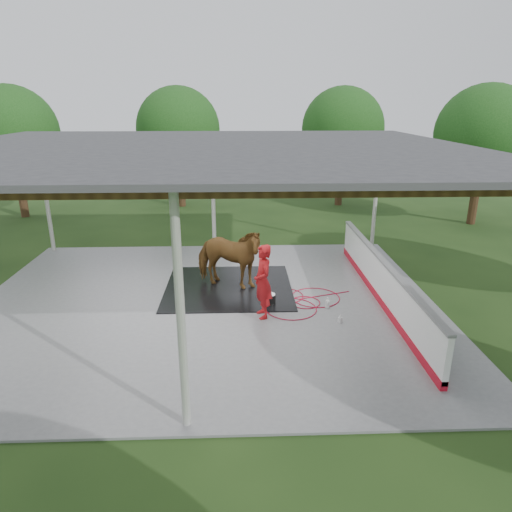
{
  "coord_description": "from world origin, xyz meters",
  "views": [
    {
      "loc": [
        0.9,
        -10.95,
        5.08
      ],
      "look_at": [
        1.31,
        -0.09,
        1.38
      ],
      "focal_mm": 32.0,
      "sensor_mm": 36.0,
      "label": 1
    }
  ],
  "objects_px": {
    "dasher_board": "(381,282)",
    "wash_bucket": "(270,299)",
    "handler": "(263,282)",
    "horse": "(228,257)"
  },
  "relations": [
    {
      "from": "dasher_board",
      "to": "wash_bucket",
      "type": "xyz_separation_m",
      "value": [
        -2.94,
        -0.12,
        -0.39
      ]
    },
    {
      "from": "dasher_board",
      "to": "wash_bucket",
      "type": "distance_m",
      "value": 2.97
    },
    {
      "from": "dasher_board",
      "to": "wash_bucket",
      "type": "bearing_deg",
      "value": -177.57
    },
    {
      "from": "handler",
      "to": "wash_bucket",
      "type": "xyz_separation_m",
      "value": [
        0.21,
        0.67,
        -0.77
      ]
    },
    {
      "from": "horse",
      "to": "wash_bucket",
      "type": "xyz_separation_m",
      "value": [
        1.09,
        -1.18,
        -0.76
      ]
    },
    {
      "from": "dasher_board",
      "to": "horse",
      "type": "bearing_deg",
      "value": 165.36
    },
    {
      "from": "dasher_board",
      "to": "handler",
      "type": "bearing_deg",
      "value": -165.78
    },
    {
      "from": "handler",
      "to": "wash_bucket",
      "type": "relative_size",
      "value": 5.86
    },
    {
      "from": "handler",
      "to": "dasher_board",
      "type": "bearing_deg",
      "value": 91.15
    },
    {
      "from": "handler",
      "to": "wash_bucket",
      "type": "height_order",
      "value": "handler"
    }
  ]
}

